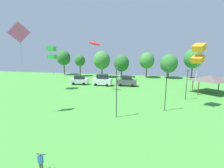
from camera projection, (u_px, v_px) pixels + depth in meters
name	position (u px, v px, depth m)	size (l,w,h in m)	color
person_standing_near_foreground	(41.00, 161.00, 12.98)	(0.52, 0.46, 1.58)	brown
kite_flying_1	(52.00, 53.00, 36.51)	(1.68, 1.75, 6.05)	green
kite_flying_3	(198.00, 53.00, 25.49)	(2.25, 2.29, 6.26)	orange
kite_flying_4	(19.00, 34.00, 22.14)	(2.04, 1.82, 5.40)	#E54C93
kite_flying_8	(94.00, 43.00, 34.83)	(2.77, 1.09, 1.22)	red
parked_car_leftmost	(80.00, 80.00, 43.28)	(4.35, 2.23, 2.19)	silver
parked_car_second_from_left	(102.00, 80.00, 42.03)	(4.57, 2.31, 2.70)	silver
parked_car_third_from_left	(127.00, 81.00, 41.52)	(4.51, 2.05, 2.48)	#4C5156
park_pavilion	(210.00, 78.00, 35.02)	(6.70, 5.42, 3.60)	brown
light_post_0	(117.00, 90.00, 22.58)	(0.36, 0.20, 6.71)	#2D2D33
light_post_1	(187.00, 83.00, 30.46)	(0.36, 0.20, 5.31)	#2D2D33
light_post_3	(166.00, 87.00, 24.95)	(0.36, 0.20, 6.43)	#2D2D33
treeline_tree_0	(64.00, 58.00, 57.02)	(4.35, 4.35, 7.99)	brown
treeline_tree_1	(80.00, 61.00, 54.47)	(3.24, 3.24, 6.77)	brown
treeline_tree_2	(102.00, 60.00, 52.48)	(4.96, 4.96, 7.97)	brown
treeline_tree_3	(122.00, 63.00, 52.81)	(4.55, 4.55, 6.80)	brown
treeline_tree_4	(147.00, 61.00, 51.96)	(4.38, 4.38, 7.56)	brown
treeline_tree_5	(169.00, 63.00, 51.29)	(4.98, 4.98, 7.11)	brown
treeline_tree_6	(193.00, 59.00, 50.15)	(5.06, 5.06, 8.61)	brown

